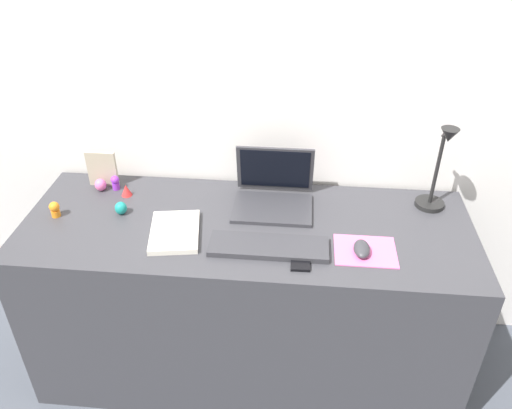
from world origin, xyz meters
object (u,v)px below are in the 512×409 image
object	(u,v)px
desk_lamp	(438,171)
picture_frame	(102,169)
toy_figurine_red	(126,190)
toy_figurine_purple	(115,182)
mouse	(362,249)
laptop	(274,191)
notebook_pad	(175,232)
toy_figurine_teal	(121,208)
cell_phone	(300,258)
toy_figurine_orange	(55,209)
toy_figurine_pink	(101,185)
keyboard	(269,247)

from	to	relation	value
desk_lamp	picture_frame	world-z (taller)	desk_lamp
toy_figurine_red	toy_figurine_purple	size ratio (longest dim) A/B	0.79
mouse	toy_figurine_purple	bearing A→B (deg)	161.19
laptop	notebook_pad	xyz separation A→B (m)	(-0.34, -0.24, -0.04)
picture_frame	toy_figurine_purple	world-z (taller)	picture_frame
toy_figurine_red	toy_figurine_teal	size ratio (longest dim) A/B	0.95
desk_lamp	toy_figurine_purple	xyz separation A→B (m)	(-1.25, 0.03, -0.14)
cell_phone	toy_figurine_purple	xyz separation A→B (m)	(-0.76, 0.38, 0.03)
toy_figurine_red	picture_frame	bearing A→B (deg)	148.66
toy_figurine_red	toy_figurine_orange	size ratio (longest dim) A/B	0.78
mouse	toy_figurine_purple	xyz separation A→B (m)	(-0.96, 0.33, 0.01)
picture_frame	toy_figurine_red	xyz separation A→B (m)	(0.12, -0.07, -0.05)
toy_figurine_orange	toy_figurine_pink	size ratio (longest dim) A/B	1.20
desk_lamp	notebook_pad	distance (m)	0.99
laptop	mouse	size ratio (longest dim) A/B	3.12
mouse	toy_figurine_teal	bearing A→B (deg)	169.94
toy_figurine_red	toy_figurine_teal	bearing A→B (deg)	-81.48
keyboard	toy_figurine_orange	bearing A→B (deg)	171.47
toy_figurine_red	toy_figurine_pink	distance (m)	0.12
desk_lamp	toy_figurine_purple	bearing A→B (deg)	178.81
laptop	desk_lamp	xyz separation A→B (m)	(0.60, 0.01, 0.11)
picture_frame	toy_figurine_orange	bearing A→B (deg)	-113.74
laptop	toy_figurine_orange	world-z (taller)	laptop
toy_figurine_red	toy_figurine_purple	world-z (taller)	toy_figurine_purple
picture_frame	toy_figurine_pink	distance (m)	0.07
laptop	toy_figurine_pink	bearing A→B (deg)	178.08
keyboard	toy_figurine_teal	size ratio (longest dim) A/B	8.21
toy_figurine_pink	cell_phone	bearing A→B (deg)	-24.06
toy_figurine_pink	toy_figurine_teal	bearing A→B (deg)	-49.36
cell_phone	toy_figurine_orange	distance (m)	0.94
toy_figurine_purple	toy_figurine_teal	bearing A→B (deg)	-65.80
keyboard	toy_figurine_red	world-z (taller)	toy_figurine_red
picture_frame	notebook_pad	bearing A→B (deg)	-40.11
keyboard	toy_figurine_pink	world-z (taller)	toy_figurine_pink
mouse	keyboard	bearing A→B (deg)	-179.31
toy_figurine_red	toy_figurine_teal	world-z (taller)	toy_figurine_teal
toy_figurine_purple	toy_figurine_teal	xyz separation A→B (m)	(0.08, -0.17, -0.01)
desk_lamp	toy_figurine_red	xyz separation A→B (m)	(-1.19, -0.02, -0.14)
toy_figurine_orange	toy_figurine_teal	xyz separation A→B (m)	(0.24, 0.04, -0.01)
toy_figurine_pink	toy_figurine_teal	size ratio (longest dim) A/B	1.02
toy_figurine_orange	toy_figurine_purple	xyz separation A→B (m)	(0.16, 0.21, 0.00)
cell_phone	picture_frame	bearing A→B (deg)	152.16
toy_figurine_red	toy_figurine_purple	distance (m)	0.07
keyboard	toy_figurine_red	bearing A→B (deg)	153.83
keyboard	toy_figurine_teal	distance (m)	0.59
cell_phone	toy_figurine_orange	size ratio (longest dim) A/B	2.09
laptop	toy_figurine_orange	xyz separation A→B (m)	(-0.81, -0.17, -0.02)
keyboard	toy_figurine_orange	xyz separation A→B (m)	(-0.81, 0.12, 0.02)
laptop	mouse	distance (m)	0.43
keyboard	cell_phone	world-z (taller)	keyboard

